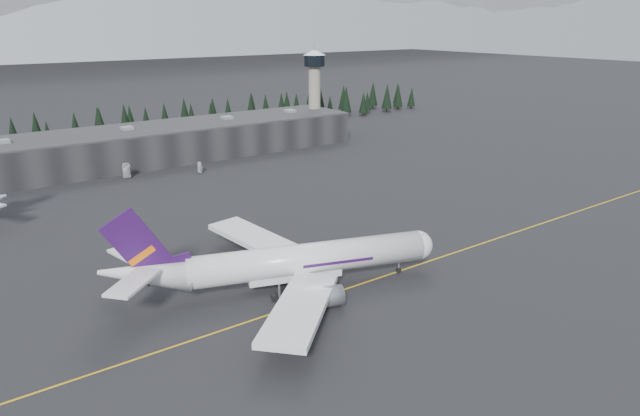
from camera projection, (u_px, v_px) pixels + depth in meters
ground at (376, 273)px, 118.50m from camera, size 1400.00×1400.00×0.00m
taxiline at (383, 277)px, 116.96m from camera, size 400.00×0.40×0.02m
terminal at (156, 144)px, 212.76m from camera, size 160.00×30.00×12.60m
control_tower at (314, 84)px, 251.41m from camera, size 10.00×10.00×37.70m
treeline at (124, 126)px, 240.87m from camera, size 360.00×20.00×15.00m
jet_main at (280, 263)px, 110.11m from camera, size 64.15×57.75×19.40m
gse_vehicle_a at (127, 176)px, 189.62m from camera, size 3.00×5.55×1.48m
gse_vehicle_b at (200, 171)px, 196.26m from camera, size 4.32×2.78×1.37m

